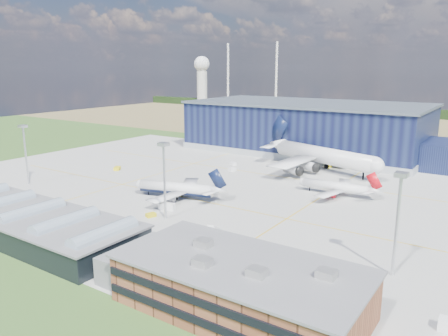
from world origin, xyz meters
TOP-DOWN VIEW (x-y plane):
  - ground at (0.00, 0.00)m, footprint 600.00×600.00m
  - apron at (0.00, 10.00)m, footprint 220.00×160.00m
  - farmland at (0.00, 220.00)m, footprint 600.00×220.00m
  - treeline at (0.00, 300.00)m, footprint 600.00×8.00m
  - horizon_dressing at (-191.30, 294.39)m, footprint 440.20×18.00m
  - hangar at (2.81, 94.80)m, footprint 145.00×62.00m
  - ops_building at (55.01, -60.00)m, footprint 46.00×23.00m
  - glass_concourse at (-6.45, -60.00)m, footprint 78.00×23.00m
  - light_mast_west at (-60.00, -30.00)m, footprint 2.60×2.60m
  - light_mast_center at (10.00, -30.00)m, footprint 2.60×2.60m
  - light_mast_east at (75.00, -30.00)m, footprint 2.60×2.60m
  - airliner_navy at (-1.06, -12.00)m, footprint 41.89×41.35m
  - airliner_red at (43.00, 22.00)m, footprint 30.67×30.03m
  - airliner_widebody at (25.71, 55.00)m, footprint 81.67×80.79m
  - gse_tug_a at (-49.76, 5.71)m, footprint 3.90×4.38m
  - gse_tug_b at (5.36, -31.39)m, footprint 2.72×3.32m
  - gse_van_a at (4.74, -23.53)m, footprint 5.37×3.55m
  - gse_cart_a at (-6.99, 32.57)m, footprint 2.88×3.65m
  - gse_tug_c at (25.21, 62.00)m, footprint 2.57×3.73m
  - gse_cart_b at (-13.10, 42.73)m, footprint 3.65×3.20m
  - airstair at (32.18, -36.59)m, footprint 2.85×5.21m
  - car_a at (53.33, -44.37)m, footprint 3.71×1.80m
  - car_b at (-13.15, -48.00)m, footprint 4.15×1.96m

SIDE VIEW (x-z plane):
  - ground at x=0.00m, z-range 0.00..0.00m
  - farmland at x=0.00m, z-range -0.01..0.01m
  - apron at x=0.00m, z-range -0.01..0.07m
  - car_a at x=53.33m, z-range 0.00..1.22m
  - gse_tug_b at x=5.36m, z-range 0.00..1.24m
  - car_b at x=-13.15m, z-range 0.00..1.32m
  - gse_cart_b at x=-13.10m, z-range 0.00..1.33m
  - gse_cart_a at x=-6.99m, z-range 0.00..1.39m
  - gse_tug_c at x=25.21m, z-range 0.00..1.53m
  - gse_tug_a at x=-49.76m, z-range 0.00..1.56m
  - gse_van_a at x=4.74m, z-range 0.00..2.16m
  - airstair at x=32.18m, z-range 0.00..3.15m
  - glass_concourse at x=-6.45m, z-range -0.61..7.99m
  - treeline at x=0.00m, z-range 0.00..8.00m
  - ops_building at x=55.01m, z-range -0.66..10.24m
  - airliner_red at x=43.00m, z-range 0.00..9.79m
  - airliner_navy at x=-1.06m, z-range 0.00..11.24m
  - airliner_widebody at x=25.71m, z-range 0.00..21.13m
  - hangar at x=2.81m, z-range -1.43..24.67m
  - light_mast_west at x=-60.00m, z-range 3.93..26.93m
  - light_mast_center at x=10.00m, z-range 3.93..26.93m
  - light_mast_east at x=75.00m, z-range 3.93..26.93m
  - horizon_dressing at x=-191.30m, z-range -0.80..69.20m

